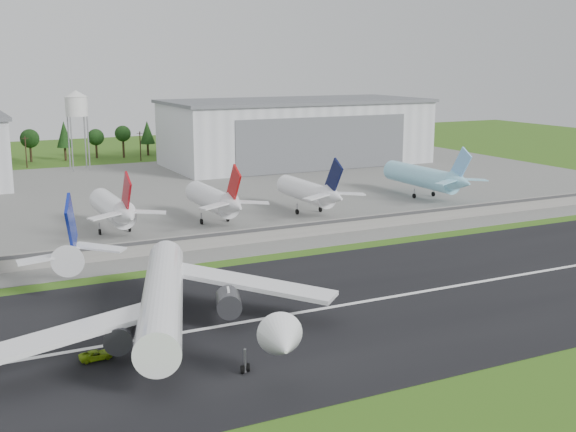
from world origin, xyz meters
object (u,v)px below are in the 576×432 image
parked_jet_navy (312,192)px  parked_jet_red_a (115,209)px  main_airliner (165,305)px  ground_vehicle (96,355)px  parked_jet_skyblue (427,177)px  parked_jet_red_b (216,200)px

parked_jet_navy → parked_jet_red_a: bearing=180.0°
main_airliner → parked_jet_navy: 90.02m
ground_vehicle → parked_jet_navy: bearing=-49.0°
parked_jet_red_a → parked_jet_skyblue: bearing=3.1°
parked_jet_red_b → parked_jet_skyblue: parked_jet_skyblue is taller
parked_jet_red_a → parked_jet_red_b: 24.98m
parked_jet_red_a → parked_jet_red_b: parked_jet_red_b is taller
parked_jet_red_a → parked_jet_red_b: size_ratio=1.00×
parked_jet_red_a → parked_jet_navy: size_ratio=1.00×
main_airliner → parked_jet_navy: main_airliner is taller
ground_vehicle → parked_jet_skyblue: bearing=-59.9°
parked_jet_navy → ground_vehicle: bearing=-135.1°
ground_vehicle → parked_jet_skyblue: parked_jet_skyblue is taller
ground_vehicle → parked_jet_red_b: bearing=-36.0°
parked_jet_navy → parked_jet_skyblue: 41.64m
parked_jet_red_a → parked_jet_red_b: (24.98, 0.00, 0.00)m
parked_jet_red_a → main_airliner: bearing=-97.3°
parked_jet_skyblue → ground_vehicle: bearing=-146.0°
parked_jet_red_b → parked_jet_red_a: bearing=-180.0°
parked_jet_red_a → parked_jet_navy: (51.61, -0.01, -0.07)m
ground_vehicle → parked_jet_navy: (71.04, 70.83, 5.33)m
main_airliner → parked_jet_skyblue: bearing=-126.2°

